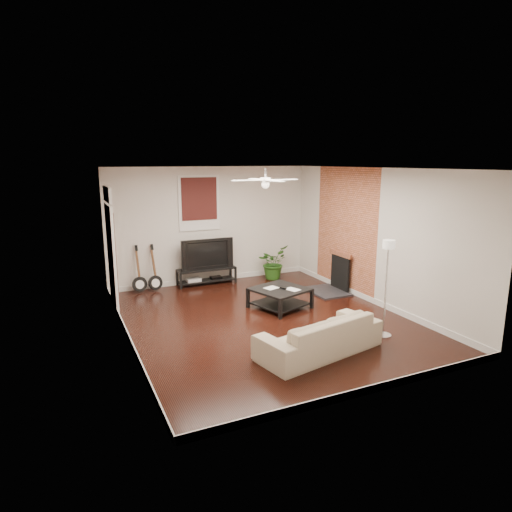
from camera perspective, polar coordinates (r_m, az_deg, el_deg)
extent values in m
cube|color=black|center=(8.37, 1.15, -8.25)|extent=(5.00, 6.00, 0.01)
cube|color=white|center=(7.84, 1.24, 11.29)|extent=(5.00, 6.00, 0.01)
cube|color=silver|center=(10.73, -5.81, 3.99)|extent=(5.00, 0.01, 2.80)
cube|color=silver|center=(5.52, 14.90, -4.29)|extent=(5.00, 0.01, 2.80)
cube|color=silver|center=(7.28, -16.81, -0.43)|extent=(0.01, 6.00, 2.80)
cube|color=silver|center=(9.34, 15.16, 2.38)|extent=(0.01, 6.00, 2.80)
cube|color=#B35F3A|center=(10.11, 11.50, 3.29)|extent=(0.02, 2.20, 2.80)
cube|color=black|center=(10.13, 9.95, -2.06)|extent=(0.80, 1.10, 0.92)
cube|color=black|center=(10.55, -7.37, 6.82)|extent=(1.00, 0.06, 1.30)
cube|color=white|center=(9.17, -18.19, 1.06)|extent=(0.08, 1.00, 2.50)
cube|color=black|center=(10.70, -6.41, -2.62)|extent=(1.42, 0.38, 0.40)
imported|color=black|center=(10.59, -6.52, 0.37)|extent=(1.27, 0.17, 0.73)
cube|color=black|center=(8.96, 3.10, -5.48)|extent=(1.23, 1.23, 0.41)
imported|color=tan|center=(6.99, 8.23, -10.02)|extent=(2.17, 1.20, 0.60)
imported|color=#255819|center=(11.10, 2.19, -0.83)|extent=(1.00, 0.98, 0.84)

